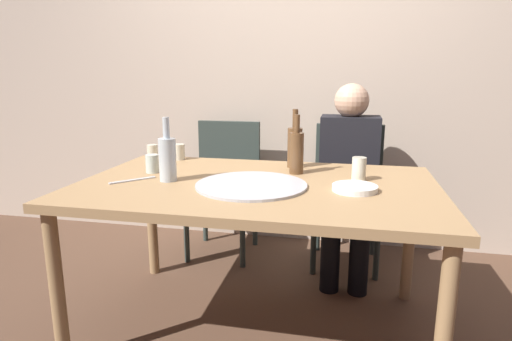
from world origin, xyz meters
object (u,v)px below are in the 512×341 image
at_px(wine_bottle, 297,152).
at_px(tumbler_near, 359,169).
at_px(chair_left, 225,179).
at_px(chair_right, 347,185).
at_px(tumbler_far, 179,152).
at_px(dining_table, 257,197).
at_px(wine_glass, 152,164).
at_px(table_knife, 133,180).
at_px(plate_stack, 355,188).
at_px(water_bottle, 295,146).
at_px(guest_in_sweater, 348,171).
at_px(pizza_tray, 251,185).
at_px(beer_bottle, 167,158).
at_px(short_glass, 152,152).

bearing_deg(wine_bottle, tumbler_near, -15.47).
bearing_deg(chair_left, chair_right, -180.00).
relative_size(tumbler_far, chair_right, 0.10).
height_order(dining_table, chair_left, chair_left).
distance_m(dining_table, tumbler_near, 0.49).
bearing_deg(wine_glass, dining_table, -9.16).
xyz_separation_m(dining_table, table_knife, (-0.57, -0.09, 0.07)).
distance_m(plate_stack, chair_right, 0.99).
xyz_separation_m(water_bottle, tumbler_near, (0.33, -0.23, -0.06)).
bearing_deg(tumbler_far, guest_in_sweater, 18.71).
relative_size(wine_glass, chair_right, 0.10).
xyz_separation_m(wine_glass, table_knife, (-0.02, -0.18, -0.04)).
height_order(plate_stack, table_knife, plate_stack).
bearing_deg(plate_stack, chair_left, 131.77).
bearing_deg(pizza_tray, beer_bottle, 177.19).
xyz_separation_m(pizza_tray, short_glass, (-0.69, 0.47, 0.04)).
bearing_deg(plate_stack, table_knife, -177.90).
bearing_deg(chair_right, table_knife, 45.26).
bearing_deg(water_bottle, wine_glass, -158.08).
height_order(tumbler_near, table_knife, tumbler_near).
height_order(beer_bottle, chair_right, beer_bottle).
xyz_separation_m(pizza_tray, tumbler_near, (0.47, 0.21, 0.05)).
bearing_deg(guest_in_sweater, chair_left, -10.31).
height_order(beer_bottle, wine_glass, beer_bottle).
height_order(wine_glass, table_knife, wine_glass).
relative_size(pizza_tray, water_bottle, 1.61).
relative_size(tumbler_near, short_glass, 1.28).
relative_size(pizza_tray, wine_glass, 5.40).
distance_m(tumbler_far, chair_left, 0.57).
distance_m(tumbler_near, tumbler_far, 1.05).
bearing_deg(dining_table, beer_bottle, -172.92).
height_order(beer_bottle, chair_left, beer_bottle).
height_order(pizza_tray, table_knife, pizza_tray).
xyz_separation_m(tumbler_near, chair_left, (-0.88, 0.77, -0.28)).
distance_m(beer_bottle, short_glass, 0.54).
distance_m(beer_bottle, chair_left, 1.02).
relative_size(wine_bottle, chair_right, 0.33).
height_order(beer_bottle, table_knife, beer_bottle).
height_order(wine_bottle, guest_in_sweater, guest_in_sweater).
height_order(wine_glass, short_glass, wine_glass).
bearing_deg(chair_right, guest_in_sweater, 90.00).
bearing_deg(tumbler_far, chair_left, 74.26).
bearing_deg(beer_bottle, guest_in_sweater, 44.40).
relative_size(wine_bottle, table_knife, 1.34).
bearing_deg(pizza_tray, water_bottle, 72.46).
bearing_deg(beer_bottle, wine_bottle, 25.77).
height_order(tumbler_far, short_glass, tumbler_far).
xyz_separation_m(short_glass, table_knife, (0.13, -0.49, -0.04)).
bearing_deg(tumbler_far, wine_glass, -90.62).
distance_m(dining_table, wine_bottle, 0.33).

